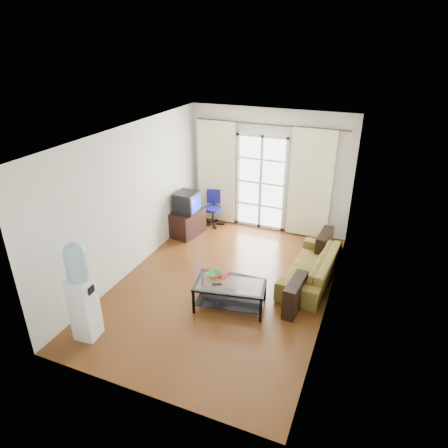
% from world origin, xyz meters
% --- Properties ---
extents(floor, '(5.20, 5.20, 0.00)m').
position_xyz_m(floor, '(0.00, 0.00, 0.00)').
color(floor, brown).
rests_on(floor, ground).
extents(ceiling, '(5.20, 5.20, 0.00)m').
position_xyz_m(ceiling, '(0.00, 0.00, 2.70)').
color(ceiling, white).
rests_on(ceiling, wall_back).
extents(wall_back, '(3.60, 0.02, 2.70)m').
position_xyz_m(wall_back, '(0.00, 2.60, 1.35)').
color(wall_back, silver).
rests_on(wall_back, floor).
extents(wall_front, '(3.60, 0.02, 2.70)m').
position_xyz_m(wall_front, '(0.00, -2.60, 1.35)').
color(wall_front, silver).
rests_on(wall_front, floor).
extents(wall_left, '(0.02, 5.20, 2.70)m').
position_xyz_m(wall_left, '(-1.80, 0.00, 1.35)').
color(wall_left, silver).
rests_on(wall_left, floor).
extents(wall_right, '(0.02, 5.20, 2.70)m').
position_xyz_m(wall_right, '(1.80, 0.00, 1.35)').
color(wall_right, silver).
rests_on(wall_right, floor).
extents(french_door, '(1.16, 0.06, 2.15)m').
position_xyz_m(french_door, '(-0.15, 2.54, 1.07)').
color(french_door, white).
rests_on(french_door, wall_back).
extents(curtain_rod, '(3.30, 0.04, 0.04)m').
position_xyz_m(curtain_rod, '(0.00, 2.50, 2.38)').
color(curtain_rod, '#4C3F2D').
rests_on(curtain_rod, wall_back).
extents(curtain_left, '(0.90, 0.07, 2.35)m').
position_xyz_m(curtain_left, '(-1.20, 2.48, 1.20)').
color(curtain_left, '#FEFFCD').
rests_on(curtain_left, curtain_rod).
extents(curtain_right, '(0.90, 0.07, 2.35)m').
position_xyz_m(curtain_right, '(0.95, 2.48, 1.20)').
color(curtain_right, '#FEFFCD').
rests_on(curtain_right, curtain_rod).
extents(radiator, '(0.64, 0.12, 0.64)m').
position_xyz_m(radiator, '(0.80, 2.50, 0.33)').
color(radiator, gray).
rests_on(radiator, floor).
extents(sofa, '(1.98, 1.02, 0.55)m').
position_xyz_m(sofa, '(1.40, 0.75, 0.27)').
color(sofa, brown).
rests_on(sofa, floor).
extents(coffee_table, '(1.23, 0.84, 0.46)m').
position_xyz_m(coffee_table, '(0.33, -0.53, 0.30)').
color(coffee_table, silver).
rests_on(coffee_table, floor).
extents(bowl, '(0.35, 0.35, 0.06)m').
position_xyz_m(bowl, '(0.02, -0.44, 0.49)').
color(bowl, '#318948').
rests_on(bowl, coffee_table).
extents(book, '(0.21, 0.26, 0.02)m').
position_xyz_m(book, '(0.04, -0.37, 0.47)').
color(book, maroon).
rests_on(book, coffee_table).
extents(remote, '(0.16, 0.10, 0.02)m').
position_xyz_m(remote, '(0.16, -0.65, 0.47)').
color(remote, black).
rests_on(remote, coffee_table).
extents(tv_stand, '(0.63, 0.83, 0.55)m').
position_xyz_m(tv_stand, '(-1.52, 1.56, 0.28)').
color(tv_stand, black).
rests_on(tv_stand, floor).
extents(crt_tv, '(0.51, 0.50, 0.45)m').
position_xyz_m(crt_tv, '(-1.52, 1.55, 0.78)').
color(crt_tv, black).
rests_on(crt_tv, tv_stand).
extents(task_chair, '(0.70, 0.70, 0.81)m').
position_xyz_m(task_chair, '(-1.20, 2.26, 0.24)').
color(task_chair, black).
rests_on(task_chair, floor).
extents(water_cooler, '(0.36, 0.34, 1.56)m').
position_xyz_m(water_cooler, '(-1.35, -1.99, 0.82)').
color(water_cooler, white).
rests_on(water_cooler, floor).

